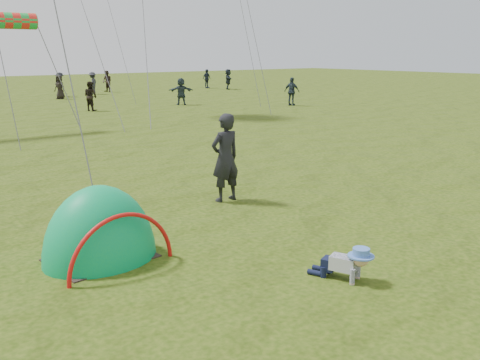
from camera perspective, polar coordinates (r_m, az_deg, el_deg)
ground at (r=8.80m, az=13.78°, el=-8.17°), size 140.00×140.00×0.00m
crawling_toddler at (r=7.88m, az=11.37°, el=-8.61°), size 0.70×0.81×0.53m
popup_tent at (r=8.86m, az=-14.61°, el=-8.09°), size 1.97×1.68×2.37m
standing_adult at (r=11.56m, az=-1.59°, el=2.39°), size 0.71×0.47×1.92m
crowd_person_3 at (r=41.08m, az=-18.63°, el=9.62°), size 1.05×1.28×1.72m
crowd_person_5 at (r=46.53m, az=-1.27°, el=10.69°), size 1.29×1.61×1.71m
crowd_person_7 at (r=30.70m, az=-15.66°, el=8.60°), size 0.86×0.95×1.60m
crowd_person_8 at (r=48.22m, az=-3.57°, el=10.74°), size 1.04×0.64×1.65m
crowd_person_9 at (r=42.66m, az=-15.44°, el=9.93°), size 1.19×1.22×1.68m
crowd_person_10 at (r=39.06m, az=-18.68°, el=9.37°), size 0.82×0.94×1.61m
crowd_person_11 at (r=33.21m, az=-6.30°, el=9.38°), size 1.57×1.09×1.63m
crowd_person_13 at (r=44.77m, az=-13.99°, el=10.18°), size 0.81×0.95×1.69m
crowd_person_14 at (r=32.67m, az=5.55°, el=9.38°), size 0.73×1.07×1.68m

